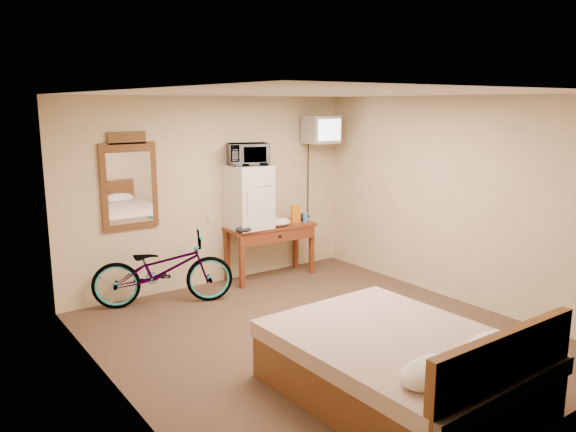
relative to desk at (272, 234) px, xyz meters
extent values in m
plane|color=#403020|center=(-0.73, -2.00, -0.62)|extent=(4.60, 4.60, 0.00)
plane|color=silver|center=(-0.73, -2.00, 1.88)|extent=(4.60, 4.60, 0.00)
cube|color=beige|center=(-0.73, 0.30, 0.63)|extent=(4.20, 0.04, 2.50)
cube|color=beige|center=(-0.73, -4.30, 0.63)|extent=(4.20, 0.04, 2.50)
cube|color=beige|center=(-2.83, -2.00, 0.63)|extent=(0.04, 4.60, 2.50)
cube|color=beige|center=(1.37, -2.00, 0.63)|extent=(0.04, 4.60, 2.50)
cube|color=#EDE5CF|center=(-0.81, 0.29, 0.30)|extent=(0.08, 0.01, 0.13)
cube|color=brown|center=(0.00, 0.04, 0.11)|extent=(1.29, 0.57, 0.04)
cube|color=brown|center=(-0.58, -0.16, -0.27)|extent=(0.06, 0.06, 0.71)
cube|color=brown|center=(0.58, -0.16, -0.27)|extent=(0.06, 0.06, 0.71)
cube|color=brown|center=(-0.58, 0.23, -0.27)|extent=(0.06, 0.06, 0.71)
cube|color=brown|center=(0.58, 0.23, -0.27)|extent=(0.06, 0.06, 0.71)
cube|color=brown|center=(0.00, -0.18, 0.01)|extent=(1.14, 0.11, 0.16)
cube|color=black|center=(0.00, -0.19, 0.01)|extent=(0.05, 0.02, 0.03)
cube|color=white|center=(-0.33, 0.05, 0.55)|extent=(0.53, 0.51, 0.85)
cube|color=#A3A39E|center=(-0.33, -0.20, 0.72)|extent=(0.52, 0.01, 0.00)
cylinder|color=#A3A39E|center=(-0.52, -0.21, 0.50)|extent=(0.02, 0.02, 0.31)
imported|color=white|center=(-0.33, 0.05, 1.12)|extent=(0.61, 0.51, 0.29)
cube|color=orange|center=(0.39, -0.02, 0.25)|extent=(0.14, 0.10, 0.25)
cylinder|color=#3979C2|center=(0.53, -0.08, 0.20)|extent=(0.08, 0.08, 0.13)
ellipsoid|color=beige|center=(0.06, -0.09, 0.18)|extent=(0.35, 0.27, 0.11)
ellipsoid|color=black|center=(-0.54, -0.15, 0.17)|extent=(0.23, 0.17, 0.09)
ellipsoid|color=black|center=(0.58, 0.05, 0.18)|extent=(0.21, 0.17, 0.10)
cube|color=black|center=(0.87, 0.28, 1.32)|extent=(0.14, 0.02, 0.14)
cylinder|color=black|center=(0.87, 0.24, 1.32)|extent=(0.05, 0.30, 0.05)
cube|color=#A3A39E|center=(0.87, 0.02, 1.42)|extent=(0.48, 0.42, 0.39)
cube|color=white|center=(0.87, -0.17, 1.42)|extent=(0.37, 0.05, 0.30)
cube|color=black|center=(0.87, 0.21, 1.42)|extent=(0.28, 0.04, 0.24)
cube|color=brown|center=(-1.88, 0.27, 0.80)|extent=(0.69, 0.04, 1.05)
cube|color=brown|center=(-1.88, 0.27, 1.38)|extent=(0.46, 0.04, 0.15)
cube|color=white|center=(-1.88, 0.25, 0.78)|extent=(0.55, 0.01, 0.86)
imported|color=black|center=(-1.66, -0.12, -0.18)|extent=(1.77, 1.16, 0.88)
cube|color=brown|center=(-0.96, -3.30, -0.42)|extent=(1.58, 2.08, 0.40)
cube|color=#BCB292|center=(-0.96, -3.30, -0.17)|extent=(1.62, 2.12, 0.14)
cube|color=brown|center=(-0.96, -4.26, -0.07)|extent=(1.54, 0.08, 0.70)
ellipsoid|color=white|center=(-1.32, -3.95, -0.04)|extent=(0.57, 0.35, 0.20)
ellipsoid|color=white|center=(-0.61, -3.95, -0.04)|extent=(0.57, 0.35, 0.20)
camera|label=1|loc=(-4.23, -6.28, 1.78)|focal=35.00mm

